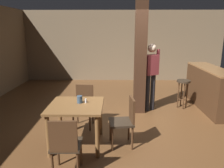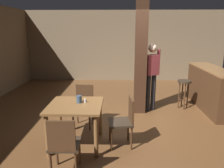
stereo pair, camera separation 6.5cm
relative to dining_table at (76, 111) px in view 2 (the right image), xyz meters
The scene contains 12 objects.
ground_plane 1.47m from the dining_table, 39.99° to the left, with size 10.80×10.80×0.00m, color brown.
wall_back 5.50m from the dining_table, 79.27° to the left, with size 8.00×0.10×2.80m, color #756047.
pillar 2.27m from the dining_table, 52.65° to the left, with size 0.28×0.28×2.80m, color #382114.
dining_table is the anchor object (origin of this frame).
chair_north 0.84m from the dining_table, 89.04° to the left, with size 0.45×0.45×0.89m.
chair_east 0.88m from the dining_table, ahead, with size 0.47×0.47×0.89m.
chair_south 0.88m from the dining_table, 90.36° to the right, with size 0.43×0.43×0.89m.
napkin_cup 0.23m from the dining_table, 59.62° to the left, with size 0.10×0.10×0.13m, color #33475B.
salt_shaker 0.25m from the dining_table, 29.17° to the left, with size 0.03×0.03×0.08m, color silver.
standing_person 2.43m from the dining_table, 48.58° to the left, with size 0.46×0.33×1.72m.
bar_counter 3.71m from the dining_table, 32.81° to the left, with size 0.56×2.17×1.09m.
bar_stool_near 3.19m from the dining_table, 38.62° to the left, with size 0.35×0.35×0.76m.
Camera 2 is at (-0.27, -4.47, 2.06)m, focal length 35.00 mm.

